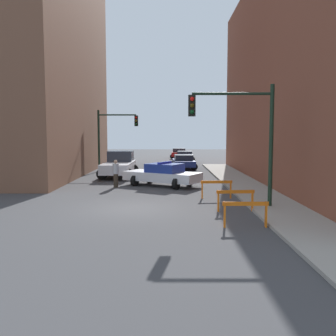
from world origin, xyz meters
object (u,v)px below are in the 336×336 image
(police_car, at_px, (164,174))
(parked_car_mid, at_px, (186,157))
(parked_car_near, at_px, (184,162))
(barrier_mid, at_px, (236,197))
(pedestrian_crossing, at_px, (117,173))
(traffic_light_far, at_px, (112,132))
(parked_car_far, at_px, (180,153))
(barrier_front, at_px, (246,210))
(white_truck, at_px, (120,165))
(barrier_back, at_px, (217,186))
(traffic_light_near, at_px, (245,127))

(police_car, relative_size, parked_car_mid, 1.14)
(parked_car_near, distance_m, barrier_mid, 18.65)
(parked_car_mid, height_order, barrier_mid, parked_car_mid)
(pedestrian_crossing, relative_size, barrier_mid, 1.04)
(parked_car_near, height_order, parked_car_mid, same)
(traffic_light_far, xyz_separation_m, parked_car_far, (6.27, 16.85, -2.72))
(traffic_light_far, bearing_deg, police_car, -63.50)
(traffic_light_far, bearing_deg, pedestrian_crossing, -80.17)
(parked_car_near, xyz_separation_m, barrier_mid, (1.40, -18.60, -0.06))
(traffic_light_far, relative_size, parked_car_far, 1.18)
(police_car, height_order, barrier_front, police_car)
(pedestrian_crossing, bearing_deg, white_truck, -5.67)
(police_car, height_order, white_truck, white_truck)
(barrier_front, bearing_deg, barrier_back, 92.50)
(white_truck, distance_m, parked_car_far, 21.37)
(pedestrian_crossing, relative_size, barrier_back, 1.04)
(traffic_light_far, bearing_deg, white_truck, -73.87)
(white_truck, xyz_separation_m, parked_car_far, (5.14, 20.74, -0.23))
(traffic_light_near, bearing_deg, parked_car_mid, 93.23)
(traffic_light_far, relative_size, barrier_mid, 3.25)
(pedestrian_crossing, height_order, barrier_mid, pedestrian_crossing)
(parked_car_mid, bearing_deg, parked_car_far, 95.89)
(parked_car_mid, bearing_deg, police_car, -93.63)
(barrier_mid, bearing_deg, parked_car_far, 92.29)
(white_truck, bearing_deg, barrier_mid, -61.69)
(pedestrian_crossing, bearing_deg, parked_car_far, -20.92)
(parked_car_mid, bearing_deg, traffic_light_far, -123.10)
(pedestrian_crossing, bearing_deg, police_car, -90.02)
(traffic_light_near, distance_m, parked_car_far, 32.87)
(parked_car_far, relative_size, pedestrian_crossing, 2.66)
(parked_car_near, relative_size, parked_car_far, 0.99)
(police_car, relative_size, barrier_mid, 3.12)
(barrier_front, xyz_separation_m, barrier_mid, (0.13, 2.66, 0.00))
(parked_car_near, height_order, barrier_front, parked_car_near)
(traffic_light_near, relative_size, white_truck, 0.96)
(parked_car_near, bearing_deg, police_car, -101.57)
(traffic_light_far, height_order, parked_car_mid, traffic_light_far)
(white_truck, height_order, barrier_back, white_truck)
(white_truck, height_order, barrier_mid, white_truck)
(parked_car_near, relative_size, parked_car_mid, 1.00)
(traffic_light_near, relative_size, barrier_back, 3.25)
(police_car, relative_size, barrier_front, 3.12)
(white_truck, height_order, parked_car_far, white_truck)
(parked_car_near, height_order, barrier_mid, parked_car_near)
(traffic_light_near, xyz_separation_m, pedestrian_crossing, (-6.39, 6.35, -2.67))
(police_car, xyz_separation_m, parked_car_far, (1.81, 25.80, -0.05))
(traffic_light_far, bearing_deg, parked_car_near, 19.01)
(traffic_light_near, xyz_separation_m, police_car, (-3.57, 6.90, -2.81))
(barrier_front, bearing_deg, parked_car_mid, 91.71)
(parked_car_near, xyz_separation_m, barrier_back, (1.01, -15.46, -0.06))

